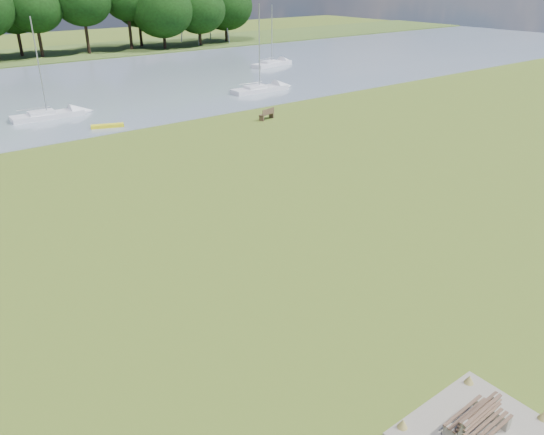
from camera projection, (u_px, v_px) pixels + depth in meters
ground at (213, 250)px, 25.09m from camera, size 220.00×220.00×0.00m
river at (0, 99)px, 55.28m from camera, size 220.00×40.00×0.10m
concrete_pad at (476, 434)px, 15.01m from camera, size 4.20×3.20×0.10m
bench_pair at (478, 422)px, 14.82m from camera, size 1.87×1.13×0.99m
riverbank_bench at (267, 114)px, 47.16m from camera, size 1.69×0.88×1.00m
kayak at (107, 126)px, 44.72m from camera, size 2.74×1.51×0.27m
sailboat_1 at (259, 88)px, 58.12m from camera, size 6.66×2.04×9.02m
sailboat_2 at (47, 113)px, 47.47m from camera, size 6.21×1.98×8.61m
sailboat_4 at (271, 63)px, 74.17m from camera, size 6.87×3.13×8.03m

